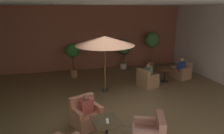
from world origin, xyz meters
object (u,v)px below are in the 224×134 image
at_px(cafe_table_front_left, 107,126).
at_px(potted_tree_mid_left, 124,48).
at_px(potted_tree_left_corner, 152,42).
at_px(iced_drink_cup, 107,121).
at_px(patron_blue_shirt, 86,105).
at_px(armchair_front_left_south, 86,116).
at_px(cafe_table_front_right, 165,71).
at_px(patio_umbrella_tall_red, 105,41).
at_px(armchair_front_right_north, 181,72).
at_px(patron_by_window, 148,72).
at_px(armchair_front_right_east, 147,80).
at_px(potted_tree_mid_right, 73,54).
at_px(patron_with_friend, 181,65).

height_order(cafe_table_front_left, potted_tree_mid_left, potted_tree_mid_left).
distance_m(potted_tree_left_corner, iced_drink_cup, 7.83).
height_order(cafe_table_front_left, iced_drink_cup, iced_drink_cup).
bearing_deg(patron_blue_shirt, armchair_front_left_south, 110.68).
bearing_deg(cafe_table_front_right, patio_umbrella_tall_red, -172.45).
height_order(armchair_front_left_south, armchair_front_right_north, armchair_front_left_south).
bearing_deg(patron_by_window, potted_tree_left_corner, 61.95).
bearing_deg(armchair_front_right_east, potted_tree_mid_right, 143.10).
relative_size(potted_tree_left_corner, patron_by_window, 3.24).
bearing_deg(potted_tree_mid_left, cafe_table_front_left, -111.77).
bearing_deg(potted_tree_mid_right, patron_blue_shirt, -90.63).
bearing_deg(patron_by_window, iced_drink_cup, -127.32).
bearing_deg(cafe_table_front_right, patron_with_friend, 15.13).
relative_size(patio_umbrella_tall_red, iced_drink_cup, 22.57).
bearing_deg(patron_with_friend, patron_blue_shirt, -148.76).
distance_m(armchair_front_right_east, patron_with_friend, 2.33).
bearing_deg(cafe_table_front_right, potted_tree_mid_right, 154.91).
distance_m(cafe_table_front_right, iced_drink_cup, 5.70).
relative_size(potted_tree_left_corner, patron_with_friend, 3.41).
bearing_deg(patron_by_window, potted_tree_mid_left, 92.52).
bearing_deg(patio_umbrella_tall_red, patron_by_window, 1.70).
height_order(potted_tree_mid_left, patron_by_window, potted_tree_mid_left).
bearing_deg(patron_with_friend, cafe_table_front_left, -139.56).
distance_m(patio_umbrella_tall_red, patron_by_window, 2.54).
bearing_deg(armchair_front_left_south, armchair_front_right_north, 30.72).
bearing_deg(armchair_front_left_south, patron_with_friend, 30.83).
height_order(patio_umbrella_tall_red, iced_drink_cup, patio_umbrella_tall_red).
bearing_deg(patron_blue_shirt, cafe_table_front_right, 34.66).
relative_size(cafe_table_front_left, potted_tree_mid_right, 0.45).
xyz_separation_m(armchair_front_right_east, potted_tree_mid_right, (-3.13, 2.35, 0.94)).
xyz_separation_m(patron_blue_shirt, iced_drink_cup, (0.36, -1.14, 0.05)).
bearing_deg(iced_drink_cup, patron_with_friend, 41.28).
xyz_separation_m(potted_tree_left_corner, iced_drink_cup, (-4.31, -6.47, -0.88)).
relative_size(armchair_front_right_east, potted_tree_left_corner, 0.44).
xyz_separation_m(patio_umbrella_tall_red, iced_drink_cup, (-0.83, -3.70, -1.46)).
relative_size(cafe_table_front_right, potted_tree_mid_right, 0.44).
bearing_deg(potted_tree_mid_left, patio_umbrella_tall_red, -120.49).
bearing_deg(patron_blue_shirt, armchair_front_right_east, 39.26).
bearing_deg(patron_blue_shirt, armchair_front_right_north, 31.13).
bearing_deg(cafe_table_front_right, iced_drink_cup, -133.73).
distance_m(cafe_table_front_left, cafe_table_front_right, 5.58).
bearing_deg(cafe_table_front_left, armchair_front_left_south, 110.68).
height_order(cafe_table_front_left, armchair_front_right_north, armchair_front_right_north).
bearing_deg(potted_tree_left_corner, armchair_front_right_north, -69.94).
bearing_deg(potted_tree_mid_right, patron_with_friend, -17.63).
bearing_deg(potted_tree_mid_left, potted_tree_mid_right, -164.64).
bearing_deg(armchair_front_right_north, cafe_table_front_left, -139.73).
xyz_separation_m(potted_tree_mid_left, patron_with_friend, (2.29, -2.53, -0.52)).
bearing_deg(potted_tree_mid_right, cafe_table_front_right, -25.09).
distance_m(cafe_table_front_left, potted_tree_mid_left, 7.35).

